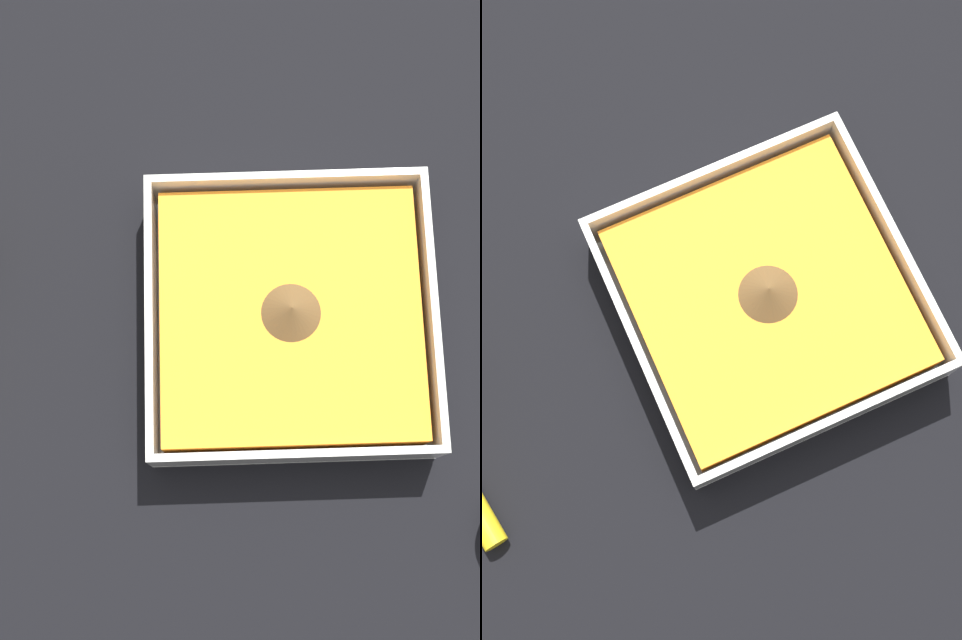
# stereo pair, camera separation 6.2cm
# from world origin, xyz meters

# --- Properties ---
(ground_plane) EXTENTS (4.00, 4.00, 0.00)m
(ground_plane) POSITION_xyz_m (0.00, 0.00, 0.00)
(ground_plane) COLOR black
(square_dish) EXTENTS (0.22, 0.22, 0.06)m
(square_dish) POSITION_xyz_m (0.01, 0.02, 0.02)
(square_dish) COLOR silver
(square_dish) RESTS_ON ground_plane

